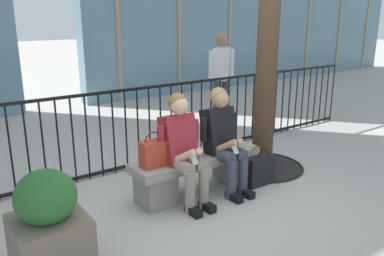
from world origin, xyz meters
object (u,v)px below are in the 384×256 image
object	(u,v)px
seated_person_companion	(223,137)
bystander_at_railing	(221,74)
handbag_on_bench	(154,153)
seated_person_with_phone	(183,146)
planter	(49,224)
shopping_bag	(259,170)
stone_bench	(197,170)

from	to	relation	value
seated_person_companion	bystander_at_railing	distance (m)	2.65
seated_person_companion	handbag_on_bench	distance (m)	0.87
bystander_at_railing	seated_person_with_phone	bearing A→B (deg)	-137.53
seated_person_with_phone	planter	distance (m)	1.61
shopping_bag	bystander_at_railing	distance (m)	2.63
seated_person_companion	bystander_at_railing	bearing A→B (deg)	50.80
seated_person_with_phone	shopping_bag	world-z (taller)	seated_person_with_phone
seated_person_with_phone	handbag_on_bench	size ratio (longest dim) A/B	3.15
handbag_on_bench	bystander_at_railing	xyz separation A→B (m)	(2.52, 1.92, 0.40)
stone_bench	planter	distance (m)	1.89
seated_person_with_phone	shopping_bag	xyz separation A→B (m)	(1.01, -0.15, -0.47)
seated_person_with_phone	seated_person_companion	size ratio (longest dim) A/B	1.00
seated_person_with_phone	bystander_at_railing	bearing A→B (deg)	42.47
stone_bench	bystander_at_railing	xyz separation A→B (m)	(1.94, 1.91, 0.73)
handbag_on_bench	planter	size ratio (longest dim) A/B	0.45
bystander_at_railing	shopping_bag	bearing A→B (deg)	-119.00
handbag_on_bench	bystander_at_railing	bearing A→B (deg)	37.23
stone_bench	seated_person_companion	xyz separation A→B (m)	(0.28, -0.13, 0.38)
seated_person_with_phone	shopping_bag	bearing A→B (deg)	-8.40
stone_bench	handbag_on_bench	xyz separation A→B (m)	(-0.58, -0.01, 0.33)
planter	bystander_at_railing	bearing A→B (deg)	32.30
handbag_on_bench	planter	bearing A→B (deg)	-159.46
planter	seated_person_companion	bearing A→B (deg)	9.39
seated_person_companion	bystander_at_railing	size ratio (longest dim) A/B	0.71
shopping_bag	bystander_at_railing	xyz separation A→B (m)	(1.21, 2.18, 0.82)
seated_person_with_phone	bystander_at_railing	xyz separation A→B (m)	(2.22, 2.03, 0.35)
shopping_bag	seated_person_companion	bearing A→B (deg)	161.58
shopping_bag	seated_person_with_phone	bearing A→B (deg)	171.60
stone_bench	bystander_at_railing	distance (m)	2.82
stone_bench	seated_person_companion	distance (m)	0.49
stone_bench	bystander_at_railing	bearing A→B (deg)	44.48
stone_bench	handbag_on_bench	size ratio (longest dim) A/B	4.16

